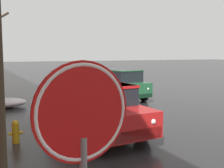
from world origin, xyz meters
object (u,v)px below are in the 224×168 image
object	(u,v)px
suv_green_parked_kerbside_close	(118,83)
stop_sign_at_corner	(83,143)
sedan_silver_parked_kerbside_mid	(80,77)
fire_hydrant	(16,132)
pickup_truck_red_approaching_near_lane	(94,108)

from	to	relation	value
suv_green_parked_kerbside_close	stop_sign_at_corner	distance (m)	14.67
suv_green_parked_kerbside_close	sedan_silver_parked_kerbside_mid	world-z (taller)	suv_green_parked_kerbside_close
sedan_silver_parked_kerbside_mid	stop_sign_at_corner	bearing A→B (deg)	-109.52
fire_hydrant	stop_sign_at_corner	world-z (taller)	stop_sign_at_corner
suv_green_parked_kerbside_close	sedan_silver_parked_kerbside_mid	size ratio (longest dim) A/B	1.00
pickup_truck_red_approaching_near_lane	sedan_silver_parked_kerbside_mid	world-z (taller)	pickup_truck_red_approaching_near_lane
pickup_truck_red_approaching_near_lane	fire_hydrant	size ratio (longest dim) A/B	7.62
fire_hydrant	pickup_truck_red_approaching_near_lane	bearing A→B (deg)	-0.53
sedan_silver_parked_kerbside_mid	fire_hydrant	size ratio (longest dim) A/B	6.20
pickup_truck_red_approaching_near_lane	suv_green_parked_kerbside_close	xyz separation A→B (m)	(4.04, 5.98, 0.10)
suv_green_parked_kerbside_close	stop_sign_at_corner	world-z (taller)	stop_sign_at_corner
pickup_truck_red_approaching_near_lane	sedan_silver_parked_kerbside_mid	xyz separation A→B (m)	(4.38, 13.70, -0.13)
pickup_truck_red_approaching_near_lane	stop_sign_at_corner	xyz separation A→B (m)	(-2.92, -6.89, 1.20)
fire_hydrant	sedan_silver_parked_kerbside_mid	bearing A→B (deg)	62.99
sedan_silver_parked_kerbside_mid	fire_hydrant	xyz separation A→B (m)	(-6.97, -13.68, -0.40)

